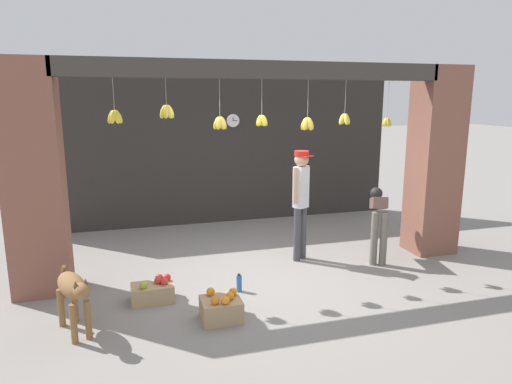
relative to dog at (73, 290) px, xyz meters
name	(u,v)px	position (x,y,z in m)	size (l,w,h in m)	color
ground_plane	(265,275)	(2.47, 1.02, -0.50)	(60.00, 60.00, 0.00)	gray
shop_back_wall	(220,149)	(2.47, 4.09, 1.00)	(7.26, 0.12, 3.02)	#2D2B28
shop_pillar_left	(34,180)	(-0.51, 1.32, 1.00)	(0.70, 0.60, 3.02)	brown
shop_pillar_right	(435,162)	(5.45, 1.32, 1.00)	(0.70, 0.60, 3.02)	brown
storefront_awning	(261,74)	(2.45, 1.14, 2.34)	(5.36, 0.29, 0.96)	#3D3833
dog	(73,290)	(0.00, 0.00, 0.00)	(0.47, 0.87, 0.73)	olive
shopkeeper	(301,196)	(3.20, 1.49, 0.53)	(0.32, 0.32, 1.74)	#424247
worker_stooping	(378,215)	(4.37, 1.15, 0.22)	(0.50, 0.80, 1.09)	#6B665B
fruit_crate_oranges	(221,308)	(1.59, -0.13, -0.36)	(0.46, 0.39, 0.35)	tan
fruit_crate_apples	(153,291)	(0.86, 0.60, -0.38)	(0.53, 0.33, 0.31)	tan
water_bottle	(239,283)	(1.98, 0.58, -0.39)	(0.07, 0.07, 0.24)	#2D60AD
wall_clock	(233,121)	(2.73, 4.02, 1.57)	(0.28, 0.03, 0.28)	black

